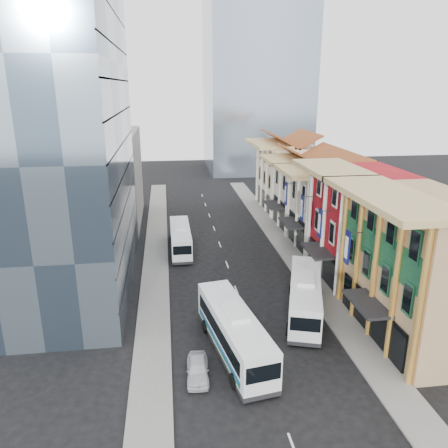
{
  "coord_description": "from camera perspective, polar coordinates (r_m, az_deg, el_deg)",
  "views": [
    {
      "loc": [
        -6.82,
        -25.92,
        20.44
      ],
      "look_at": [
        -0.7,
        19.6,
        5.88
      ],
      "focal_mm": 35.0,
      "sensor_mm": 36.0,
      "label": 1
    }
  ],
  "objects": [
    {
      "name": "shophouse_red",
      "position": [
        49.84,
        17.41,
        -0.09
      ],
      "size": [
        8.0,
        10.0,
        12.0
      ],
      "primitive_type": "cube",
      "color": "maroon",
      "rests_on": "ground"
    },
    {
      "name": "sidewalk_left",
      "position": [
        52.09,
        -8.93,
        -5.66
      ],
      "size": [
        3.0,
        90.0,
        0.15
      ],
      "primitive_type": "cube",
      "color": "slate",
      "rests_on": "ground"
    },
    {
      "name": "bus_left_near",
      "position": [
        35.46,
        1.32,
        -13.81
      ],
      "size": [
        4.9,
        12.58,
        3.94
      ],
      "primitive_type": null,
      "rotation": [
        0.0,
        0.0,
        0.17
      ],
      "color": "white",
      "rests_on": "ground"
    },
    {
      "name": "shophouse_cream_mid",
      "position": [
        66.67,
        10.79,
        3.88
      ],
      "size": [
        8.0,
        9.0,
        10.0
      ],
      "primitive_type": "cube",
      "color": "silver",
      "rests_on": "ground"
    },
    {
      "name": "bus_right",
      "position": [
        41.68,
        10.52,
        -9.12
      ],
      "size": [
        6.27,
        12.23,
        3.83
      ],
      "primitive_type": null,
      "rotation": [
        0.0,
        0.0,
        -0.31
      ],
      "color": "white",
      "rests_on": "ground"
    },
    {
      "name": "sedan_left",
      "position": [
        33.66,
        -3.46,
        -18.4
      ],
      "size": [
        1.83,
        4.07,
        1.35
      ],
      "primitive_type": "imported",
      "rotation": [
        0.0,
        0.0,
        -0.06
      ],
      "color": "silver",
      "rests_on": "ground"
    },
    {
      "name": "office_tower",
      "position": [
        46.38,
        -20.59,
        9.75
      ],
      "size": [
        12.0,
        26.0,
        30.0
      ],
      "primitive_type": "cube",
      "color": "#405366",
      "rests_on": "ground"
    },
    {
      "name": "ground",
      "position": [
        33.71,
        5.99,
        -19.86
      ],
      "size": [
        200.0,
        200.0,
        0.0
      ],
      "primitive_type": "plane",
      "color": "black",
      "rests_on": "ground"
    },
    {
      "name": "shophouse_tan",
      "position": [
        39.98,
        24.51,
        -5.26
      ],
      "size": [
        8.0,
        14.0,
        12.0
      ],
      "primitive_type": "cube",
      "color": "tan",
      "rests_on": "ground"
    },
    {
      "name": "bus_left_far",
      "position": [
        56.6,
        -5.7,
        -1.8
      ],
      "size": [
        2.55,
        10.81,
        3.47
      ],
      "primitive_type": null,
      "rotation": [
        0.0,
        0.0,
        0.0
      ],
      "color": "silver",
      "rests_on": "ground"
    },
    {
      "name": "office_block_far",
      "position": [
        69.84,
        -15.14,
        5.88
      ],
      "size": [
        10.0,
        18.0,
        14.0
      ],
      "primitive_type": "cube",
      "color": "gray",
      "rests_on": "ground"
    },
    {
      "name": "sidewalk_right",
      "position": [
        54.27,
        9.36,
        -4.7
      ],
      "size": [
        3.0,
        90.0,
        0.15
      ],
      "primitive_type": "cube",
      "color": "slate",
      "rests_on": "ground"
    },
    {
      "name": "shophouse_cream_near",
      "position": [
        58.48,
        13.5,
        1.78
      ],
      "size": [
        8.0,
        9.0,
        10.0
      ],
      "primitive_type": "cube",
      "color": "silver",
      "rests_on": "ground"
    },
    {
      "name": "shophouse_cream_far",
      "position": [
        76.35,
        8.37,
        6.11
      ],
      "size": [
        8.0,
        12.0,
        11.0
      ],
      "primitive_type": "cube",
      "color": "silver",
      "rests_on": "ground"
    }
  ]
}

